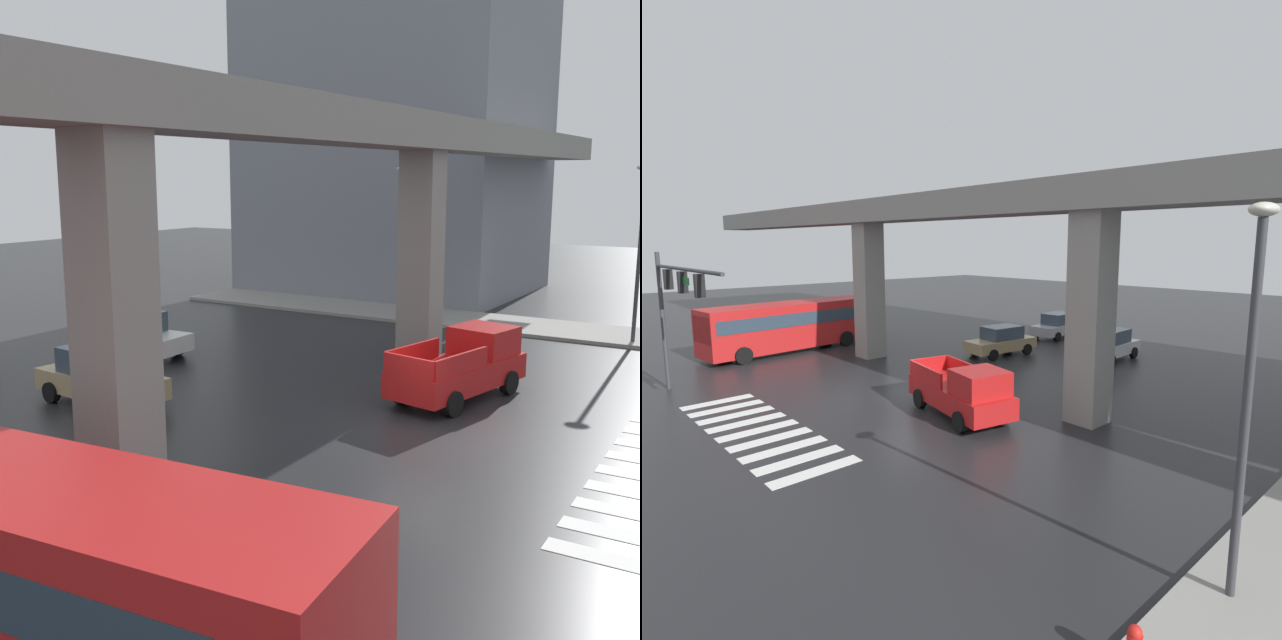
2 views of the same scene
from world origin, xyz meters
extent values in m
plane|color=#232326|center=(0.00, 0.00, 0.00)|extent=(120.00, 120.00, 0.00)
cube|color=silver|center=(-4.40, -6.26, 0.01)|extent=(0.55, 2.80, 0.01)
cube|color=silver|center=(-3.30, -6.26, 0.01)|extent=(0.55, 2.80, 0.01)
cube|color=gray|center=(0.00, 3.13, 8.30)|extent=(57.09, 2.00, 1.20)
cube|color=gray|center=(-7.37, 3.13, 3.85)|extent=(1.30, 1.30, 7.70)
cube|color=gray|center=(7.37, 3.13, 3.85)|extent=(1.30, 1.30, 7.70)
cube|color=gray|center=(15.78, 2.00, 0.07)|extent=(4.00, 36.00, 0.15)
cube|color=red|center=(3.61, 0.12, 0.78)|extent=(5.38, 2.90, 0.80)
cube|color=red|center=(5.03, -0.18, 1.63)|extent=(2.02, 2.06, 0.90)
cube|color=#3F5160|center=(5.49, -0.27, 1.63)|extent=(0.44, 1.66, 0.77)
cube|color=red|center=(2.66, 1.21, 1.48)|extent=(2.62, 0.64, 0.60)
cube|color=red|center=(2.31, -0.51, 1.48)|extent=(2.62, 0.64, 0.60)
cube|color=red|center=(1.16, 0.63, 1.48)|extent=(0.45, 1.73, 0.60)
cylinder|color=black|center=(5.34, 0.68, 0.38)|extent=(0.80, 0.43, 0.76)
cylinder|color=black|center=(4.97, -1.09, 0.38)|extent=(0.80, 0.43, 0.76)
cylinder|color=black|center=(2.24, 1.32, 0.38)|extent=(0.80, 0.43, 0.76)
cylinder|color=black|center=(1.88, -0.44, 0.38)|extent=(0.80, 0.43, 0.76)
cube|color=silver|center=(2.47, 12.72, 0.64)|extent=(1.98, 4.38, 0.64)
cube|color=#384756|center=(2.46, 12.82, 1.34)|extent=(1.61, 2.31, 0.76)
cylinder|color=black|center=(3.40, 11.44, 0.32)|extent=(0.27, 0.65, 0.64)
cylinder|color=black|center=(1.68, 11.35, 0.32)|extent=(0.27, 0.65, 0.64)
cylinder|color=black|center=(3.26, 14.10, 0.32)|extent=(0.27, 0.65, 0.64)
cylinder|color=black|center=(1.54, 14.01, 0.32)|extent=(0.27, 0.65, 0.64)
cube|color=tan|center=(-2.54, 9.07, 0.64)|extent=(2.15, 4.45, 0.64)
cube|color=#384756|center=(-2.53, 9.17, 1.34)|extent=(1.70, 2.37, 0.76)
cylinder|color=black|center=(-1.81, 7.66, 0.32)|extent=(0.30, 0.66, 0.64)
cylinder|color=black|center=(-3.52, 7.82, 0.32)|extent=(0.30, 0.66, 0.64)
cylinder|color=black|center=(-1.56, 10.31, 0.32)|extent=(0.30, 0.66, 0.64)
cylinder|color=black|center=(-3.27, 10.47, 0.32)|extent=(0.30, 0.66, 0.64)
cylinder|color=#38383D|center=(14.58, -3.12, 3.50)|extent=(0.16, 0.16, 7.00)
cylinder|color=#38383D|center=(14.58, 7.36, 3.50)|extent=(0.16, 0.16, 7.00)
ellipsoid|color=beige|center=(14.58, 7.36, 7.12)|extent=(0.44, 0.70, 0.24)
camera|label=1|loc=(-17.90, -8.26, 6.81)|focal=42.67mm
camera|label=2|loc=(17.39, -12.46, 6.57)|focal=28.19mm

